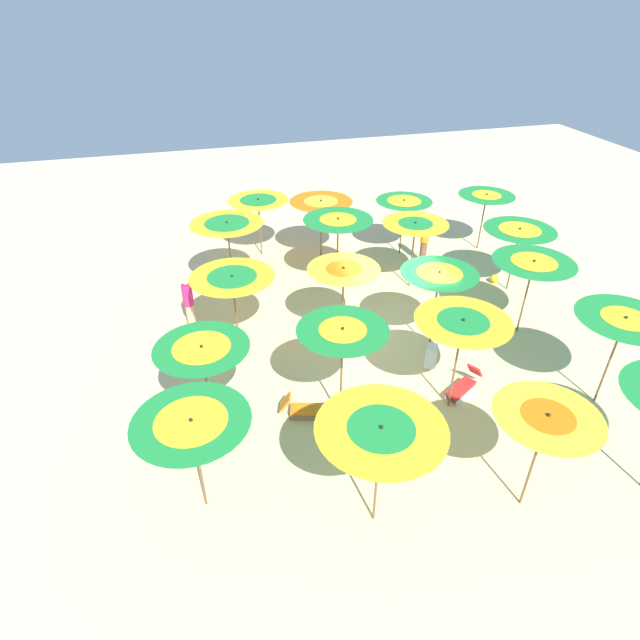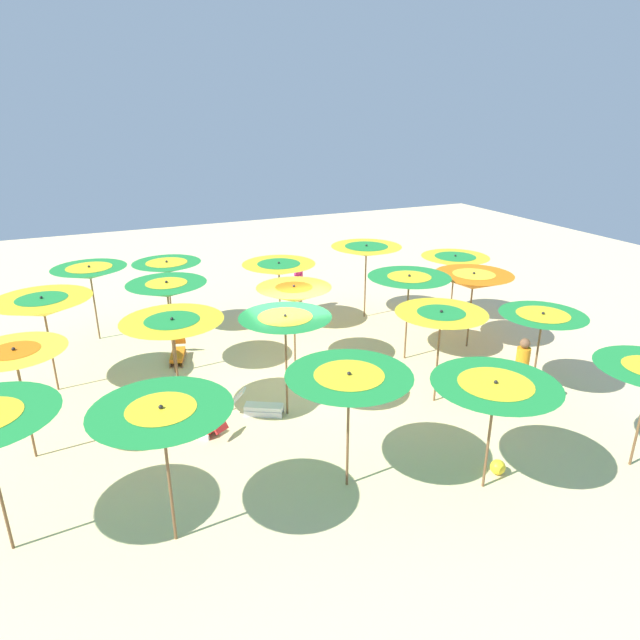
% 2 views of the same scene
% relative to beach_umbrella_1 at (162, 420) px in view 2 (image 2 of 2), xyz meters
% --- Properties ---
extents(ground, '(43.51, 43.51, 0.04)m').
position_rel_beach_umbrella_1_xyz_m(ground, '(3.77, 3.95, -2.24)').
color(ground, beige).
extents(beach_umbrella_1, '(2.14, 2.14, 2.48)m').
position_rel_beach_umbrella_1_xyz_m(beach_umbrella_1, '(0.00, 0.00, 0.00)').
color(beach_umbrella_1, brown).
rests_on(beach_umbrella_1, ground).
extents(beach_umbrella_2, '(2.24, 2.24, 2.33)m').
position_rel_beach_umbrella_1_xyz_m(beach_umbrella_2, '(3.18, 0.11, -0.10)').
color(beach_umbrella_2, brown).
rests_on(beach_umbrella_2, ground).
extents(beach_umbrella_3, '(2.24, 2.24, 2.20)m').
position_rel_beach_umbrella_1_xyz_m(beach_umbrella_3, '(5.46, -0.98, -0.28)').
color(beach_umbrella_3, brown).
rests_on(beach_umbrella_3, ground).
extents(beach_umbrella_5, '(1.90, 1.90, 2.40)m').
position_rel_beach_umbrella_1_xyz_m(beach_umbrella_5, '(-2.13, 3.48, -0.06)').
color(beach_umbrella_5, brown).
rests_on(beach_umbrella_5, ground).
extents(beach_umbrella_6, '(2.14, 2.14, 2.52)m').
position_rel_beach_umbrella_1_xyz_m(beach_umbrella_6, '(0.81, 3.54, 0.02)').
color(beach_umbrella_6, brown).
rests_on(beach_umbrella_6, ground).
extents(beach_umbrella_7, '(2.02, 2.02, 2.44)m').
position_rel_beach_umbrella_1_xyz_m(beach_umbrella_7, '(3.10, 2.97, -0.03)').
color(beach_umbrella_7, brown).
rests_on(beach_umbrella_7, ground).
extents(beach_umbrella_8, '(2.10, 2.10, 2.31)m').
position_rel_beach_umbrella_1_xyz_m(beach_umbrella_8, '(6.53, 2.09, -0.14)').
color(beach_umbrella_8, brown).
rests_on(beach_umbrella_8, ground).
extents(beach_umbrella_9, '(2.01, 2.01, 2.12)m').
position_rel_beach_umbrella_1_xyz_m(beach_umbrella_9, '(8.94, 1.42, -0.31)').
color(beach_umbrella_9, brown).
rests_on(beach_umbrella_9, ground).
extents(beach_umbrella_10, '(2.27, 2.27, 2.46)m').
position_rel_beach_umbrella_1_xyz_m(beach_umbrella_10, '(-1.69, 6.40, -0.04)').
color(beach_umbrella_10, brown).
rests_on(beach_umbrella_10, ground).
extents(beach_umbrella_11, '(2.00, 2.00, 2.54)m').
position_rel_beach_umbrella_1_xyz_m(beach_umbrella_11, '(1.15, 6.18, 0.08)').
color(beach_umbrella_11, brown).
rests_on(beach_umbrella_11, ground).
extents(beach_umbrella_12, '(1.96, 1.96, 2.32)m').
position_rel_beach_umbrella_1_xyz_m(beach_umbrella_12, '(4.19, 5.20, -0.16)').
color(beach_umbrella_12, brown).
rests_on(beach_umbrella_12, ground).
extents(beach_umbrella_13, '(2.22, 2.22, 2.44)m').
position_rel_beach_umbrella_1_xyz_m(beach_umbrella_13, '(7.18, 4.44, 0.01)').
color(beach_umbrella_13, brown).
rests_on(beach_umbrella_13, ground).
extents(beach_umbrella_14, '(2.21, 2.21, 2.27)m').
position_rel_beach_umbrella_1_xyz_m(beach_umbrella_14, '(9.31, 4.40, -0.23)').
color(beach_umbrella_14, brown).
rests_on(beach_umbrella_14, ground).
extents(beach_umbrella_15, '(2.12, 2.12, 2.30)m').
position_rel_beach_umbrella_1_xyz_m(beach_umbrella_15, '(-0.51, 9.47, -0.15)').
color(beach_umbrella_15, brown).
rests_on(beach_umbrella_15, ground).
extents(beach_umbrella_16, '(2.04, 2.04, 2.30)m').
position_rel_beach_umbrella_1_xyz_m(beach_umbrella_16, '(1.64, 9.12, -0.14)').
color(beach_umbrella_16, brown).
rests_on(beach_umbrella_16, ground).
extents(beach_umbrella_17, '(2.26, 2.26, 2.16)m').
position_rel_beach_umbrella_1_xyz_m(beach_umbrella_17, '(4.84, 8.09, -0.30)').
color(beach_umbrella_17, brown).
rests_on(beach_umbrella_17, ground).
extents(beach_umbrella_18, '(2.27, 2.27, 2.47)m').
position_rel_beach_umbrella_1_xyz_m(beach_umbrella_18, '(7.75, 7.84, 0.03)').
color(beach_umbrella_18, brown).
rests_on(beach_umbrella_18, ground).
extents(beach_umbrella_19, '(2.16, 2.16, 2.19)m').
position_rel_beach_umbrella_1_xyz_m(beach_umbrella_19, '(10.23, 6.46, -0.24)').
color(beach_umbrella_19, brown).
rests_on(beach_umbrella_19, ground).
extents(lounger_0, '(0.68, 1.23, 0.59)m').
position_rel_beach_umbrella_1_xyz_m(lounger_0, '(1.38, 6.95, -2.02)').
color(lounger_0, olive).
rests_on(lounger_0, ground).
extents(lounger_1, '(1.20, 0.88, 0.62)m').
position_rel_beach_umbrella_1_xyz_m(lounger_1, '(2.51, 3.21, -2.02)').
color(lounger_1, silver).
rests_on(lounger_1, ground).
extents(lounger_2, '(0.90, 1.20, 0.62)m').
position_rel_beach_umbrella_1_xyz_m(lounger_2, '(1.14, 2.99, -2.02)').
color(lounger_2, silver).
rests_on(lounger_2, ground).
extents(beachgoer_0, '(0.30, 0.30, 1.60)m').
position_rel_beach_umbrella_1_xyz_m(beachgoer_0, '(5.98, 9.32, -1.39)').
color(beachgoer_0, '#D8A87F').
rests_on(beachgoer_0, ground).
extents(beachgoer_1, '(0.30, 0.30, 1.80)m').
position_rel_beach_umbrella_1_xyz_m(beachgoer_1, '(7.99, 0.93, -1.27)').
color(beachgoer_1, brown).
rests_on(beachgoer_1, ground).
extents(beach_ball, '(0.29, 0.29, 0.29)m').
position_rel_beach_umbrella_1_xyz_m(beach_ball, '(5.96, -0.79, -2.07)').
color(beach_ball, yellow).
rests_on(beach_ball, ground).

